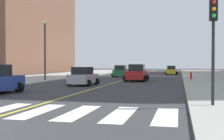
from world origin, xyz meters
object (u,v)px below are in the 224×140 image
object	(u,v)px
car_red_third	(137,73)
traffic_light_near_corner	(213,30)
car_silver_second	(83,77)
street_lamp	(45,45)
car_yellow_fifth	(171,70)
car_green_fourth	(121,71)
fire_hydrant	(191,76)

from	to	relation	value
car_red_third	traffic_light_near_corner	distance (m)	21.25
car_silver_second	street_lamp	distance (m)	8.87
car_red_third	car_yellow_fifth	distance (m)	21.16
car_silver_second	car_yellow_fifth	xyz separation A→B (m)	(7.35, 28.73, -0.04)
car_green_fourth	traffic_light_near_corner	world-z (taller)	traffic_light_near_corner
car_red_third	fire_hydrant	distance (m)	6.74
street_lamp	car_red_third	bearing A→B (deg)	14.62
car_red_third	car_green_fourth	bearing A→B (deg)	-70.41
car_green_fourth	car_yellow_fifth	world-z (taller)	car_green_fourth
traffic_light_near_corner	car_yellow_fifth	bearing A→B (deg)	-85.90
car_silver_second	car_red_third	world-z (taller)	car_red_third
fire_hydrant	street_lamp	world-z (taller)	street_lamp
car_green_fourth	car_yellow_fifth	xyz separation A→B (m)	(7.35, 10.50, -0.06)
car_silver_second	car_green_fourth	xyz separation A→B (m)	(0.00, 18.23, 0.03)
street_lamp	car_silver_second	bearing A→B (deg)	-39.25
car_yellow_fifth	street_lamp	xyz separation A→B (m)	(-13.69, -23.55, 3.44)
car_green_fourth	fire_hydrant	size ratio (longest dim) A/B	4.52
car_red_third	street_lamp	bearing A→B (deg)	13.54
car_yellow_fifth	car_silver_second	bearing A→B (deg)	78.27
car_red_third	car_yellow_fifth	size ratio (longest dim) A/B	1.17
car_silver_second	car_green_fourth	size ratio (longest dim) A/B	0.98
car_yellow_fifth	fire_hydrant	xyz separation A→B (m)	(2.78, -18.29, -0.19)
car_silver_second	street_lamp	bearing A→B (deg)	142.74
car_green_fourth	street_lamp	world-z (taller)	street_lamp
car_red_third	fire_hydrant	size ratio (longest dim) A/B	4.98
car_red_third	fire_hydrant	xyz separation A→B (m)	(6.22, 2.59, -0.34)
fire_hydrant	street_lamp	size ratio (longest dim) A/B	0.13
car_yellow_fifth	car_green_fourth	bearing A→B (deg)	57.64
car_red_third	traffic_light_near_corner	xyz separation A→B (m)	(6.37, -20.10, 2.63)
car_yellow_fifth	traffic_light_near_corner	distance (m)	41.18
car_silver_second	fire_hydrant	world-z (taller)	car_silver_second
car_red_third	car_green_fourth	distance (m)	11.09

